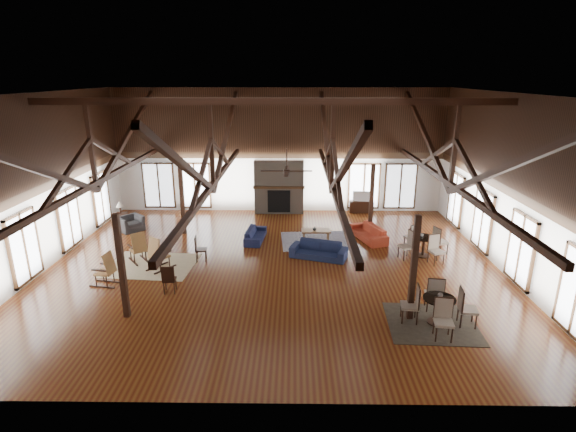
{
  "coord_description": "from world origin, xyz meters",
  "views": [
    {
      "loc": [
        0.73,
        -14.76,
        6.57
      ],
      "look_at": [
        0.52,
        1.0,
        1.59
      ],
      "focal_mm": 28.0,
      "sensor_mm": 36.0,
      "label": 1
    }
  ],
  "objects_px": {
    "coffee_table": "(316,231)",
    "cafe_table_near": "(439,306)",
    "armchair": "(130,223)",
    "sofa_navy_front": "(319,250)",
    "sofa_navy_left": "(255,235)",
    "sofa_orange": "(369,233)",
    "cafe_table_far": "(424,243)",
    "tv_console": "(361,206)"
  },
  "relations": [
    {
      "from": "cafe_table_near",
      "to": "tv_console",
      "type": "height_order",
      "value": "cafe_table_near"
    },
    {
      "from": "coffee_table",
      "to": "cafe_table_near",
      "type": "relative_size",
      "value": 0.58
    },
    {
      "from": "sofa_navy_left",
      "to": "sofa_navy_front",
      "type": "bearing_deg",
      "value": -119.74
    },
    {
      "from": "sofa_navy_front",
      "to": "sofa_navy_left",
      "type": "height_order",
      "value": "sofa_navy_front"
    },
    {
      "from": "sofa_navy_front",
      "to": "cafe_table_far",
      "type": "distance_m",
      "value": 3.98
    },
    {
      "from": "sofa_navy_front",
      "to": "armchair",
      "type": "bearing_deg",
      "value": 177.77
    },
    {
      "from": "sofa_navy_front",
      "to": "tv_console",
      "type": "height_order",
      "value": "sofa_navy_front"
    },
    {
      "from": "cafe_table_near",
      "to": "cafe_table_far",
      "type": "distance_m",
      "value": 4.92
    },
    {
      "from": "sofa_orange",
      "to": "sofa_navy_front",
      "type": "bearing_deg",
      "value": -66.27
    },
    {
      "from": "coffee_table",
      "to": "cafe_table_near",
      "type": "height_order",
      "value": "cafe_table_near"
    },
    {
      "from": "armchair",
      "to": "cafe_table_far",
      "type": "distance_m",
      "value": 12.39
    },
    {
      "from": "sofa_navy_front",
      "to": "sofa_navy_left",
      "type": "distance_m",
      "value": 3.09
    },
    {
      "from": "sofa_navy_front",
      "to": "sofa_orange",
      "type": "bearing_deg",
      "value": 60.4
    },
    {
      "from": "sofa_navy_left",
      "to": "cafe_table_far",
      "type": "xyz_separation_m",
      "value": [
        6.48,
        -1.58,
        0.28
      ]
    },
    {
      "from": "cafe_table_near",
      "to": "sofa_navy_front",
      "type": "bearing_deg",
      "value": 123.42
    },
    {
      "from": "sofa_navy_front",
      "to": "cafe_table_near",
      "type": "distance_m",
      "value": 5.53
    },
    {
      "from": "sofa_navy_front",
      "to": "armchair",
      "type": "distance_m",
      "value": 8.65
    },
    {
      "from": "armchair",
      "to": "sofa_navy_front",
      "type": "bearing_deg",
      "value": -67.89
    },
    {
      "from": "sofa_navy_front",
      "to": "tv_console",
      "type": "distance_m",
      "value": 6.38
    },
    {
      "from": "sofa_orange",
      "to": "armchair",
      "type": "bearing_deg",
      "value": -114.19
    },
    {
      "from": "sofa_orange",
      "to": "tv_console",
      "type": "height_order",
      "value": "sofa_orange"
    },
    {
      "from": "sofa_orange",
      "to": "cafe_table_near",
      "type": "distance_m",
      "value": 6.66
    },
    {
      "from": "cafe_table_near",
      "to": "tv_console",
      "type": "xyz_separation_m",
      "value": [
        -0.61,
        10.51,
        -0.24
      ]
    },
    {
      "from": "armchair",
      "to": "cafe_table_near",
      "type": "bearing_deg",
      "value": -81.93
    },
    {
      "from": "sofa_orange",
      "to": "cafe_table_far",
      "type": "relative_size",
      "value": 0.99
    },
    {
      "from": "sofa_navy_left",
      "to": "tv_console",
      "type": "relative_size",
      "value": 1.48
    },
    {
      "from": "armchair",
      "to": "cafe_table_far",
      "type": "relative_size",
      "value": 0.48
    },
    {
      "from": "sofa_navy_left",
      "to": "cafe_table_near",
      "type": "bearing_deg",
      "value": -133.22
    },
    {
      "from": "sofa_orange",
      "to": "cafe_table_far",
      "type": "bearing_deg",
      "value": 26.4
    },
    {
      "from": "sofa_navy_left",
      "to": "cafe_table_far",
      "type": "height_order",
      "value": "cafe_table_far"
    },
    {
      "from": "sofa_navy_left",
      "to": "cafe_table_far",
      "type": "distance_m",
      "value": 6.67
    },
    {
      "from": "sofa_navy_left",
      "to": "cafe_table_near",
      "type": "height_order",
      "value": "cafe_table_near"
    },
    {
      "from": "sofa_navy_left",
      "to": "sofa_orange",
      "type": "bearing_deg",
      "value": -81.75
    },
    {
      "from": "cafe_table_near",
      "to": "tv_console",
      "type": "bearing_deg",
      "value": 93.34
    },
    {
      "from": "coffee_table",
      "to": "cafe_table_far",
      "type": "height_order",
      "value": "cafe_table_far"
    },
    {
      "from": "sofa_navy_front",
      "to": "coffee_table",
      "type": "distance_m",
      "value": 1.86
    },
    {
      "from": "sofa_orange",
      "to": "armchair",
      "type": "distance_m",
      "value": 10.35
    },
    {
      "from": "sofa_navy_left",
      "to": "armchair",
      "type": "bearing_deg",
      "value": 83.92
    },
    {
      "from": "coffee_table",
      "to": "armchair",
      "type": "height_order",
      "value": "armchair"
    },
    {
      "from": "sofa_orange",
      "to": "sofa_navy_left",
      "type": "bearing_deg",
      "value": -106.32
    },
    {
      "from": "coffee_table",
      "to": "tv_console",
      "type": "bearing_deg",
      "value": 57.09
    },
    {
      "from": "sofa_navy_front",
      "to": "sofa_orange",
      "type": "xyz_separation_m",
      "value": [
        2.18,
        2.0,
        -0.01
      ]
    }
  ]
}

